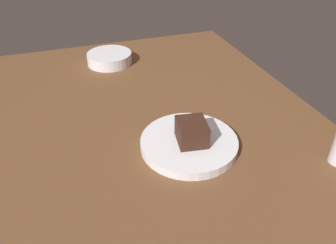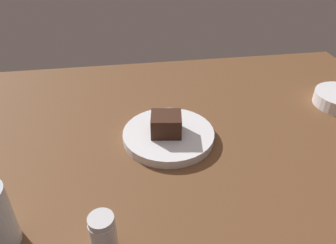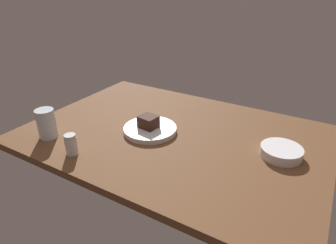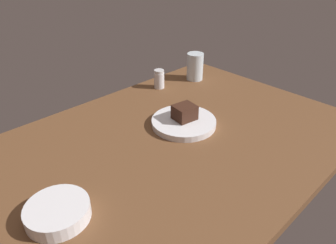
# 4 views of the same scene
# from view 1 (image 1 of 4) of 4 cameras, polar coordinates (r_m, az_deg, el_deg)

# --- Properties ---
(dining_table) EXTENTS (1.20, 0.84, 0.03)m
(dining_table) POSITION_cam_1_polar(r_m,az_deg,el_deg) (0.83, -1.28, -1.93)
(dining_table) COLOR brown
(dining_table) RESTS_ON ground
(dessert_plate) EXTENTS (0.22, 0.22, 0.02)m
(dessert_plate) POSITION_cam_1_polar(r_m,az_deg,el_deg) (0.76, 3.60, -3.63)
(dessert_plate) COLOR silver
(dessert_plate) RESTS_ON dining_table
(chocolate_cake_slice) EXTENTS (0.08, 0.07, 0.05)m
(chocolate_cake_slice) POSITION_cam_1_polar(r_m,az_deg,el_deg) (0.74, 4.07, -1.69)
(chocolate_cake_slice) COLOR #381E14
(chocolate_cake_slice) RESTS_ON dessert_plate
(side_bowl) EXTENTS (0.15, 0.15, 0.04)m
(side_bowl) POSITION_cam_1_polar(r_m,az_deg,el_deg) (1.16, -9.93, 10.68)
(side_bowl) COLOR silver
(side_bowl) RESTS_ON dining_table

